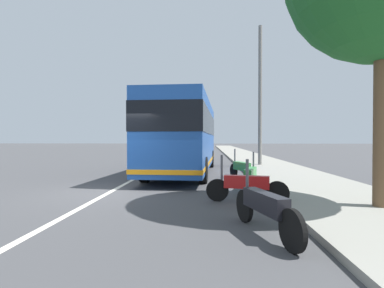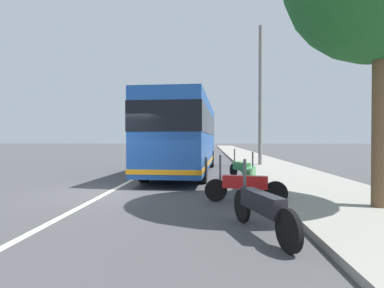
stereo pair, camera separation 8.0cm
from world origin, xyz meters
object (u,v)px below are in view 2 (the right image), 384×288
at_px(motorcycle_nearest_curb, 241,168).
at_px(motorcycle_angled, 261,207).
at_px(coach_bus, 185,133).
at_px(car_ahead_same_lane, 207,145).
at_px(utility_pole, 260,96).
at_px(motorcycle_far_end, 250,176).
at_px(car_behind_bus, 179,144).
at_px(car_side_street, 164,147).
at_px(motorcycle_mid_row, 245,185).

bearing_deg(motorcycle_nearest_curb, motorcycle_angled, 155.00).
distance_m(coach_bus, motorcycle_angled, 9.74).
height_order(car_ahead_same_lane, utility_pole, utility_pole).
bearing_deg(motorcycle_far_end, car_behind_bus, 24.60).
height_order(coach_bus, car_ahead_same_lane, coach_bus).
bearing_deg(motorcycle_angled, car_side_street, -5.45).
distance_m(coach_bus, car_ahead_same_lane, 38.24).
relative_size(motorcycle_mid_row, motorcycle_far_end, 0.94).
height_order(motorcycle_mid_row, car_behind_bus, car_behind_bus).
bearing_deg(car_ahead_same_lane, motorcycle_nearest_curb, -176.43).
height_order(motorcycle_mid_row, utility_pole, utility_pole).
bearing_deg(coach_bus, motorcycle_mid_row, -159.51).
height_order(car_behind_bus, utility_pole, utility_pole).
xyz_separation_m(coach_bus, motorcycle_angled, (-9.39, -2.12, -1.47)).
height_order(coach_bus, car_side_street, coach_bus).
distance_m(motorcycle_far_end, car_side_street, 26.93).
height_order(motorcycle_angled, motorcycle_far_end, motorcycle_angled).
bearing_deg(motorcycle_angled, coach_bus, -4.62).
bearing_deg(car_side_street, motorcycle_far_end, 17.62).
xyz_separation_m(car_behind_bus, utility_pole, (-38.32, -8.86, 3.53)).
bearing_deg(car_behind_bus, coach_bus, 5.62).
distance_m(motorcycle_mid_row, car_behind_bus, 49.26).
relative_size(coach_bus, car_behind_bus, 2.51).
distance_m(motorcycle_mid_row, utility_pole, 11.35).
distance_m(motorcycle_far_end, motorcycle_nearest_curb, 2.67).
bearing_deg(motorcycle_far_end, car_ahead_same_lane, 18.37).
relative_size(coach_bus, car_side_street, 2.43).
distance_m(motorcycle_mid_row, car_side_street, 28.74).
distance_m(coach_bus, motorcycle_mid_row, 7.27).
distance_m(car_side_street, utility_pole, 19.84).
height_order(motorcycle_angled, utility_pole, utility_pole).
distance_m(motorcycle_nearest_curb, car_ahead_same_lane, 40.41).
distance_m(motorcycle_angled, motorcycle_far_end, 4.58).
xyz_separation_m(motorcycle_mid_row, motorcycle_far_end, (1.96, -0.38, 0.00)).
bearing_deg(car_side_street, car_ahead_same_lane, 166.37).
distance_m(motorcycle_far_end, car_ahead_same_lane, 43.07).
bearing_deg(motorcycle_mid_row, coach_bus, -59.91).
relative_size(car_ahead_same_lane, utility_pole, 0.56).
xyz_separation_m(motorcycle_nearest_curb, utility_pole, (5.85, -1.75, 3.80)).
relative_size(motorcycle_angled, car_behind_bus, 0.55).
bearing_deg(car_ahead_same_lane, motorcycle_mid_row, -177.20).
distance_m(motorcycle_angled, car_behind_bus, 51.84).
xyz_separation_m(motorcycle_nearest_curb, car_ahead_same_lane, (40.37, 1.81, 0.23)).
bearing_deg(car_side_street, coach_bus, 14.42).
bearing_deg(car_behind_bus, utility_pole, 12.41).
bearing_deg(car_ahead_same_lane, motorcycle_angled, -177.31).
bearing_deg(coach_bus, motorcycle_nearest_curb, -127.47).
bearing_deg(motorcycle_mid_row, motorcycle_nearest_curb, -82.23).
height_order(coach_bus, car_behind_bus, coach_bus).
bearing_deg(motorcycle_mid_row, motorcycle_far_end, -88.45).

